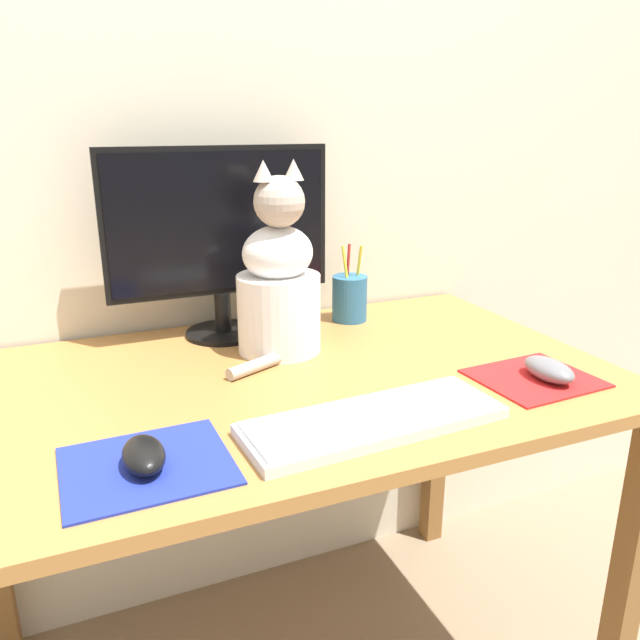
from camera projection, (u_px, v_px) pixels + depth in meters
The scene contains 10 objects.
wall_back at pixel (219, 106), 1.39m from camera, with size 7.00×0.04×2.50m.
desk at pixel (286, 425), 1.21m from camera, with size 1.25×0.76×0.76m.
monitor at pixel (219, 234), 1.34m from camera, with size 0.49×0.17×0.41m.
keyboard at pixel (374, 420), 0.98m from camera, with size 0.43×0.17×0.02m.
mousepad_left at pixel (147, 466), 0.87m from camera, with size 0.23×0.21×0.00m.
mousepad_right at pixel (534, 378), 1.17m from camera, with size 0.22×0.20×0.00m.
computer_mouse_left at pixel (144, 455), 0.86m from camera, with size 0.06×0.10×0.04m.
computer_mouse_right at pixel (549, 370), 1.15m from camera, with size 0.06×0.11×0.04m.
cat at pixel (279, 283), 1.27m from camera, with size 0.24×0.22×0.39m.
pen_cup at pixel (350, 298), 1.50m from camera, with size 0.08×0.08×0.18m.
Camera 1 is at (-0.36, -1.03, 1.22)m, focal length 35.00 mm.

